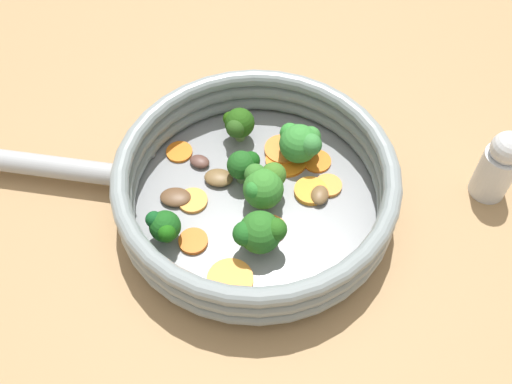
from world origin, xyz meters
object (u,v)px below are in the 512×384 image
at_px(carrot_slice_3, 283,150).
at_px(carrot_slice_7, 311,191).
at_px(carrot_slice_1, 193,241).
at_px(broccoli_floret_1, 238,124).
at_px(carrot_slice_4, 270,229).
at_px(broccoli_floret_5, 260,232).
at_px(carrot_slice_9, 317,161).
at_px(salt_shaker, 499,166).
at_px(carrot_slice_6, 328,186).
at_px(carrot_slice_8, 230,280).
at_px(skillet, 256,203).
at_px(mushroom_piece_0, 200,161).
at_px(broccoli_floret_0, 300,142).
at_px(broccoli_floret_3, 164,227).
at_px(carrot_slice_5, 288,161).
at_px(mushroom_piece_3, 175,197).
at_px(carrot_slice_0, 179,152).
at_px(carrot_slice_2, 193,201).
at_px(mushroom_piece_2, 217,179).
at_px(broccoli_floret_4, 244,164).
at_px(mushroom_piece_1, 320,195).
at_px(broccoli_floret_2, 265,184).

distance_m(carrot_slice_3, carrot_slice_7, 0.07).
bearing_deg(carrot_slice_1, broccoli_floret_1, 15.03).
height_order(carrot_slice_4, broccoli_floret_5, broccoli_floret_5).
distance_m(carrot_slice_9, salt_shaker, 0.20).
height_order(carrot_slice_6, carrot_slice_8, same).
height_order(carrot_slice_1, broccoli_floret_5, broccoli_floret_5).
xyz_separation_m(carrot_slice_4, carrot_slice_8, (-0.07, 0.00, 0.00)).
bearing_deg(carrot_slice_1, skillet, -17.79).
height_order(mushroom_piece_0, salt_shaker, salt_shaker).
bearing_deg(salt_shaker, broccoli_floret_1, 109.35).
bearing_deg(salt_shaker, broccoli_floret_0, 112.35).
bearing_deg(broccoli_floret_1, carrot_slice_6, -92.05).
xyz_separation_m(skillet, broccoli_floret_3, (-0.09, 0.05, 0.03)).
xyz_separation_m(carrot_slice_5, broccoli_floret_5, (-0.11, -0.03, 0.03)).
distance_m(carrot_slice_8, broccoli_floret_5, 0.06).
height_order(carrot_slice_8, broccoli_floret_1, broccoli_floret_1).
xyz_separation_m(skillet, carrot_slice_1, (-0.08, 0.03, 0.01)).
bearing_deg(carrot_slice_5, mushroom_piece_3, 145.34).
bearing_deg(carrot_slice_0, carrot_slice_5, -63.67).
bearing_deg(carrot_slice_2, broccoli_floret_3, -174.37).
xyz_separation_m(broccoli_floret_1, mushroom_piece_2, (-0.07, -0.01, -0.02)).
bearing_deg(broccoli_floret_4, mushroom_piece_1, -75.41).
distance_m(broccoli_floret_2, mushroom_piece_0, 0.09).
bearing_deg(mushroom_piece_0, carrot_slice_8, -132.85).
bearing_deg(mushroom_piece_3, broccoli_floret_0, -34.18).
distance_m(carrot_slice_5, broccoli_floret_4, 0.06).
distance_m(carrot_slice_1, broccoli_floret_1, 0.15).
bearing_deg(carrot_slice_2, broccoli_floret_1, 4.20).
height_order(carrot_slice_4, broccoli_floret_1, broccoli_floret_1).
height_order(skillet, broccoli_floret_2, broccoli_floret_2).
distance_m(broccoli_floret_0, mushroom_piece_1, 0.06).
height_order(carrot_slice_2, mushroom_piece_0, mushroom_piece_0).
bearing_deg(carrot_slice_6, broccoli_floret_3, 143.95).
relative_size(broccoli_floret_2, mushroom_piece_1, 2.09).
height_order(carrot_slice_7, mushroom_piece_3, mushroom_piece_3).
relative_size(carrot_slice_5, broccoli_floret_0, 0.88).
height_order(skillet, carrot_slice_6, carrot_slice_6).
distance_m(broccoli_floret_2, salt_shaker, 0.25).
bearing_deg(carrot_slice_8, carrot_slice_6, -9.77).
xyz_separation_m(carrot_slice_5, carrot_slice_8, (-0.16, -0.03, 0.00)).
relative_size(carrot_slice_5, mushroom_piece_1, 1.85).
distance_m(carrot_slice_4, carrot_slice_6, 0.09).
bearing_deg(broccoli_floret_4, carrot_slice_6, -64.42).
bearing_deg(broccoli_floret_0, carrot_slice_2, 150.11).
bearing_deg(mushroom_piece_3, mushroom_piece_1, -56.66).
relative_size(carrot_slice_7, salt_shaker, 0.40).
bearing_deg(broccoli_floret_2, broccoli_floret_5, -152.95).
relative_size(skillet, carrot_slice_3, 6.55).
relative_size(carrot_slice_3, mushroom_piece_0, 1.84).
bearing_deg(broccoli_floret_1, broccoli_floret_2, -128.41).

